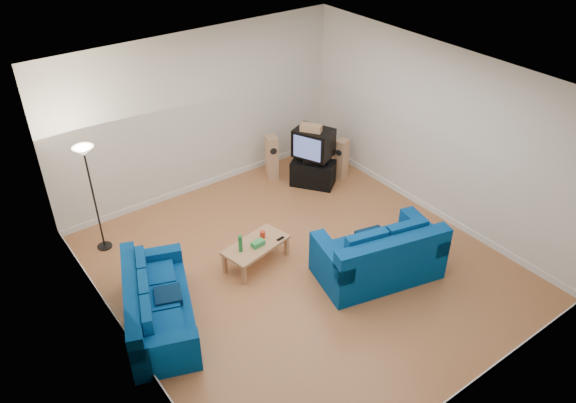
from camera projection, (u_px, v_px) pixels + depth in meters
room at (304, 189)px, 8.52m from camera, size 6.01×6.51×3.21m
sofa_three_seat at (156, 309)px, 8.12m from camera, size 1.57×2.27×0.81m
sofa_loveseat at (380, 258)px, 8.99m from camera, size 2.14×1.51×0.97m
coffee_table at (256, 246)px, 9.27m from camera, size 1.20×0.77×0.40m
bottle at (240, 244)px, 9.01m from camera, size 0.09×0.09×0.29m
tissue_box at (258, 244)px, 9.17m from camera, size 0.23×0.14×0.09m
red_canister at (263, 234)px, 9.35m from camera, size 0.09×0.09×0.12m
remote at (280, 239)px, 9.34m from camera, size 0.15×0.06×0.02m
tv_stand at (313, 173)px, 11.46m from camera, size 0.89×0.98×0.53m
av_receiver at (315, 158)px, 11.32m from camera, size 0.60×0.58×0.11m
television at (313, 143)px, 11.15m from camera, size 0.80×0.89×0.57m
centre_speaker at (311, 128)px, 10.90m from camera, size 0.38×0.44×0.15m
speaker_left at (272, 158)px, 11.56m from camera, size 0.30×0.34×0.95m
speaker_right at (342, 159)px, 11.59m from camera, size 0.31×0.27×0.87m
floor_lamp at (87, 166)px, 8.94m from camera, size 0.34×0.34×1.97m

